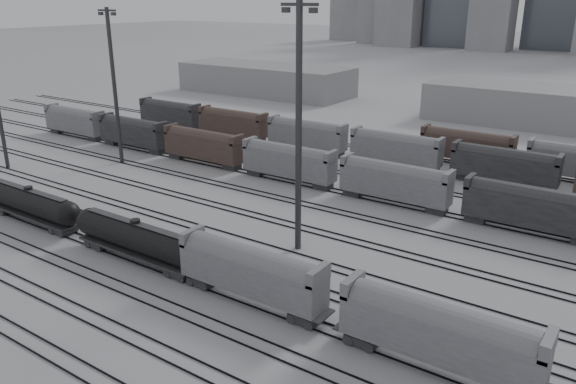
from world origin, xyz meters
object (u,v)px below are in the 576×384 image
Objects in this scene: tank_car_a at (31,202)px; hopper_car_a at (251,270)px; tank_car_b at (137,238)px; hopper_car_b at (439,331)px; light_mast_c at (299,125)px.

hopper_car_a is (34.01, 0.00, 0.73)m from tank_car_a.
hopper_car_b is (32.33, 0.00, 0.76)m from tank_car_b.
hopper_car_b is (51.33, 0.00, 0.80)m from tank_car_a.
light_mast_c reaches higher than hopper_car_b.
tank_car_a is 0.99× the size of tank_car_b.
light_mast_c is at bearing 103.42° from hopper_car_a.
tank_car_a is at bearing 180.00° from hopper_car_a.
hopper_car_a is at bearing 0.00° from tank_car_a.
hopper_car_a is at bearing -76.58° from light_mast_c.
tank_car_a is at bearing -158.96° from light_mast_c.
tank_car_b is at bearing -0.00° from tank_car_a.
tank_car_b is 15.03m from hopper_car_a.
tank_car_a is 1.17× the size of hopper_car_b.
light_mast_c is (31.15, 11.99, 11.29)m from tank_car_a.
light_mast_c reaches higher than tank_car_a.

